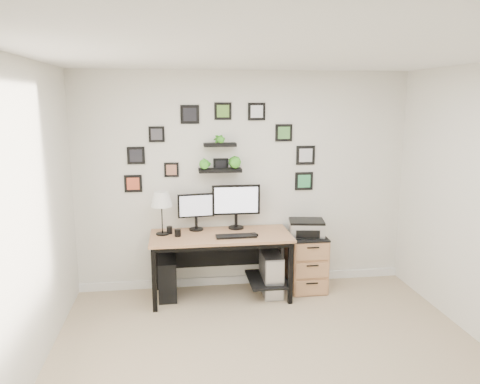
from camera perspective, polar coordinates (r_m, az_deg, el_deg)
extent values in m
plane|color=tan|center=(4.24, 4.75, -21.15)|extent=(4.00, 4.00, 0.00)
plane|color=white|center=(3.59, 5.45, 16.51)|extent=(4.00, 4.00, 0.00)
plane|color=silver|center=(5.63, 0.53, 1.35)|extent=(4.00, 0.00, 4.00)
plane|color=silver|center=(1.95, 19.08, -19.15)|extent=(4.00, 0.00, 4.00)
plane|color=silver|center=(3.81, -25.84, -4.63)|extent=(0.00, 4.00, 4.00)
cube|color=white|center=(5.96, 0.53, -10.60)|extent=(4.00, 0.03, 0.10)
cube|color=tan|center=(5.36, -2.36, -5.37)|extent=(1.60, 0.70, 0.03)
cube|color=black|center=(5.37, -2.36, -5.77)|extent=(1.54, 0.64, 0.05)
cube|color=black|center=(5.76, -2.66, -7.06)|extent=(1.44, 0.02, 0.41)
cube|color=black|center=(5.62, 3.37, -10.57)|extent=(0.45, 0.63, 0.03)
cube|color=black|center=(5.19, -10.41, -10.53)|extent=(0.05, 0.05, 0.72)
cube|color=black|center=(5.75, -10.17, -8.32)|extent=(0.05, 0.05, 0.72)
cube|color=black|center=(5.33, 6.17, -9.81)|extent=(0.05, 0.05, 0.72)
cube|color=black|center=(5.87, 4.75, -7.74)|extent=(0.05, 0.05, 0.72)
cylinder|color=black|center=(5.56, -5.34, -4.54)|extent=(0.18, 0.18, 0.02)
cylinder|color=black|center=(5.54, -5.36, -3.80)|extent=(0.04, 0.04, 0.15)
cube|color=black|center=(5.49, -5.39, -1.65)|extent=(0.43, 0.08, 0.28)
cube|color=silver|center=(5.47, -5.36, -1.69)|extent=(0.38, 0.05, 0.24)
cylinder|color=black|center=(5.61, -0.48, -4.35)|extent=(0.19, 0.19, 0.02)
cylinder|color=black|center=(5.58, -0.48, -3.55)|extent=(0.04, 0.04, 0.16)
cube|color=black|center=(5.52, -0.48, -0.96)|extent=(0.57, 0.04, 0.36)
cube|color=silver|center=(5.50, -0.46, -1.00)|extent=(0.51, 0.01, 0.31)
cube|color=black|center=(5.26, -0.47, -5.40)|extent=(0.45, 0.15, 0.02)
cube|color=black|center=(5.31, 1.73, -5.21)|extent=(0.08, 0.10, 0.03)
cylinder|color=black|center=(5.44, -9.42, -5.04)|extent=(0.15, 0.15, 0.01)
cylinder|color=black|center=(5.38, -9.50, -2.71)|extent=(0.01, 0.01, 0.45)
cone|color=white|center=(5.34, -9.56, -0.85)|extent=(0.24, 0.24, 0.17)
cylinder|color=black|center=(5.32, -7.60, -4.96)|extent=(0.07, 0.07, 0.08)
cylinder|color=black|center=(5.44, -8.59, -4.60)|extent=(0.07, 0.07, 0.09)
cube|color=black|center=(5.58, -8.85, -10.29)|extent=(0.22, 0.47, 0.46)
cube|color=gray|center=(5.62, 3.82, -9.86)|extent=(0.23, 0.50, 0.49)
cube|color=silver|center=(5.40, 4.29, -10.79)|extent=(0.20, 0.02, 0.46)
cube|color=tan|center=(5.77, 8.05, -8.53)|extent=(0.42, 0.50, 0.65)
cube|color=black|center=(5.67, 8.14, -5.34)|extent=(0.43, 0.51, 0.02)
cube|color=tan|center=(5.62, 8.72, -11.48)|extent=(0.39, 0.02, 0.18)
cylinder|color=black|center=(5.58, 8.78, -10.96)|extent=(0.14, 0.02, 0.02)
cube|color=tan|center=(5.54, 8.79, -9.41)|extent=(0.39, 0.02, 0.18)
cylinder|color=black|center=(5.51, 8.85, -8.87)|extent=(0.14, 0.02, 0.02)
cube|color=tan|center=(5.47, 8.86, -7.29)|extent=(0.39, 0.02, 0.18)
cylinder|color=black|center=(5.44, 8.92, -6.73)|extent=(0.14, 0.02, 0.02)
cube|color=silver|center=(5.65, 8.10, -4.45)|extent=(0.45, 0.38, 0.16)
cube|color=black|center=(5.62, 8.12, -3.54)|extent=(0.45, 0.38, 0.03)
cube|color=black|center=(5.49, 8.28, -5.15)|extent=(0.28, 0.06, 0.09)
cube|color=black|center=(5.48, -2.44, 2.66)|extent=(0.50, 0.18, 0.04)
cube|color=black|center=(5.43, -2.45, 5.78)|extent=(0.38, 0.15, 0.04)
imported|color=green|center=(5.45, -4.24, 4.23)|extent=(0.15, 0.12, 0.27)
imported|color=green|center=(5.48, -0.68, 4.30)|extent=(0.15, 0.15, 0.27)
imported|color=green|center=(5.42, -2.47, 7.33)|extent=(0.13, 0.09, 0.25)
cube|color=black|center=(5.77, 7.80, 1.33)|extent=(0.22, 0.02, 0.22)
cube|color=#399E5D|center=(5.76, 7.83, 1.31)|extent=(0.16, 0.00, 0.16)
cube|color=black|center=(5.58, -12.89, 1.01)|extent=(0.20, 0.02, 0.20)
cube|color=#CF5030|center=(5.57, -12.90, 0.99)|extent=(0.14, 0.00, 0.14)
cube|color=black|center=(5.48, -6.14, 9.39)|extent=(0.22, 0.02, 0.22)
cube|color=black|center=(5.47, -6.13, 9.38)|extent=(0.15, 0.00, 0.15)
cube|color=black|center=(5.56, 2.04, 9.78)|extent=(0.21, 0.02, 0.21)
cube|color=silver|center=(5.55, 2.06, 9.77)|extent=(0.14, 0.00, 0.14)
cube|color=black|center=(5.49, -10.13, 6.94)|extent=(0.18, 0.02, 0.18)
cube|color=#3D3B41|center=(5.48, -10.14, 6.93)|extent=(0.13, 0.00, 0.13)
cube|color=black|center=(5.64, 5.36, 7.20)|extent=(0.20, 0.02, 0.20)
cube|color=#4F9242|center=(5.63, 5.39, 7.19)|extent=(0.14, 0.00, 0.14)
cube|color=black|center=(5.53, -12.57, 4.36)|extent=(0.20, 0.02, 0.20)
cube|color=black|center=(5.52, -12.58, 4.35)|extent=(0.14, 0.00, 0.14)
cube|color=black|center=(5.55, -2.35, 3.23)|extent=(0.18, 0.02, 0.18)
cube|color=black|center=(5.54, -2.34, 3.21)|extent=(0.12, 0.00, 0.12)
cube|color=black|center=(5.73, 8.00, 4.46)|extent=(0.23, 0.02, 0.23)
cube|color=silver|center=(5.72, 8.03, 4.45)|extent=(0.16, 0.00, 0.16)
cube|color=black|center=(5.50, -2.10, 9.82)|extent=(0.20, 0.02, 0.20)
cube|color=#568D2F|center=(5.49, -2.09, 9.82)|extent=(0.14, 0.00, 0.14)
cube|color=black|center=(5.53, -8.36, 2.70)|extent=(0.17, 0.02, 0.17)
cube|color=#A1644A|center=(5.52, -8.36, 2.68)|extent=(0.12, 0.00, 0.12)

